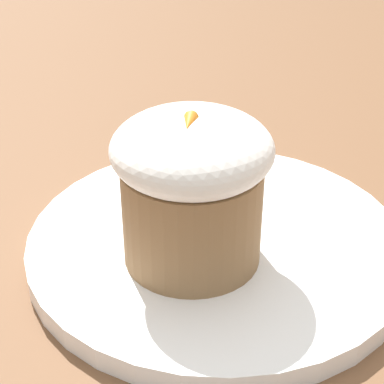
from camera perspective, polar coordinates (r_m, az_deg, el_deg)
name	(u,v)px	position (r m, az deg, el deg)	size (l,w,h in m)	color
ground_plane	(216,252)	(0.44, 2.17, -5.37)	(4.00, 4.00, 0.00)	brown
dessert_plate	(216,243)	(0.44, 2.19, -4.57)	(0.25, 0.25, 0.02)	white
carrot_cake	(192,185)	(0.38, 0.00, 0.66)	(0.10, 0.10, 0.10)	olive
spoon	(229,216)	(0.45, 3.35, -2.13)	(0.13, 0.04, 0.01)	#B7B7BC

